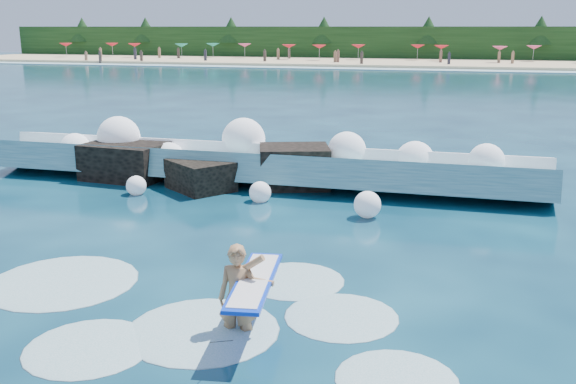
% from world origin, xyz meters
% --- Properties ---
extents(ground, '(200.00, 200.00, 0.00)m').
position_xyz_m(ground, '(0.00, 0.00, 0.00)').
color(ground, '#062437').
rests_on(ground, ground).
extents(beach, '(140.00, 20.00, 0.40)m').
position_xyz_m(beach, '(0.00, 78.00, 0.20)').
color(beach, tan).
rests_on(beach, ground).
extents(wet_band, '(140.00, 5.00, 0.08)m').
position_xyz_m(wet_band, '(0.00, 67.00, 0.04)').
color(wet_band, silver).
rests_on(wet_band, ground).
extents(treeline, '(140.00, 4.00, 5.00)m').
position_xyz_m(treeline, '(0.00, 88.00, 2.50)').
color(treeline, black).
rests_on(treeline, ground).
extents(breaking_wave, '(18.12, 2.82, 1.56)m').
position_xyz_m(breaking_wave, '(-1.06, 7.53, 0.55)').
color(breaking_wave, teal).
rests_on(breaking_wave, ground).
extents(rock_cluster, '(8.37, 3.55, 1.51)m').
position_xyz_m(rock_cluster, '(-2.83, 6.85, 0.48)').
color(rock_cluster, black).
rests_on(rock_cluster, ground).
extents(surfer_with_board, '(1.09, 2.98, 1.82)m').
position_xyz_m(surfer_with_board, '(2.01, -2.72, 0.67)').
color(surfer_with_board, '#A8794E').
rests_on(surfer_with_board, ground).
extents(wave_spray, '(14.76, 4.85, 2.05)m').
position_xyz_m(wave_spray, '(-1.35, 7.47, 1.02)').
color(wave_spray, white).
rests_on(wave_spray, ground).
extents(surf_foam, '(9.21, 5.59, 0.15)m').
position_xyz_m(surf_foam, '(0.55, -2.19, 0.00)').
color(surf_foam, silver).
rests_on(surf_foam, ground).
extents(beach_umbrellas, '(113.59, 6.93, 0.50)m').
position_xyz_m(beach_umbrellas, '(-0.10, 80.05, 2.25)').
color(beach_umbrellas, red).
rests_on(beach_umbrellas, ground).
extents(beachgoers, '(90.05, 10.83, 1.91)m').
position_xyz_m(beachgoers, '(12.52, 74.12, 1.07)').
color(beachgoers, '#3F332D').
rests_on(beachgoers, ground).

